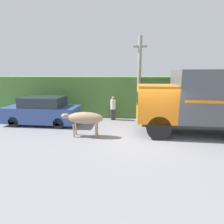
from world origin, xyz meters
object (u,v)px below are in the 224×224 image
cargo_truck (203,100)px  pedestrian_on_hill (113,107)px  parked_suv (43,111)px  utility_pole (139,78)px  brown_cow (84,118)px

cargo_truck → pedestrian_on_hill: size_ratio=3.83×
pedestrian_on_hill → parked_suv: bearing=1.8°
utility_pole → cargo_truck: bearing=-42.1°
cargo_truck → utility_pole: (-3.17, 2.87, 1.04)m
pedestrian_on_hill → cargo_truck: bearing=133.9°
brown_cow → pedestrian_on_hill: (1.10, 3.54, -0.07)m
parked_suv → pedestrian_on_hill: size_ratio=2.78×
brown_cow → parked_suv: parked_suv is taller
parked_suv → utility_pole: utility_pole is taller
cargo_truck → pedestrian_on_hill: cargo_truck is taller
brown_cow → utility_pole: size_ratio=0.39×
brown_cow → pedestrian_on_hill: size_ratio=1.33×
brown_cow → cargo_truck: bearing=6.3°
parked_suv → utility_pole: 6.74m
parked_suv → brown_cow: bearing=-29.7°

